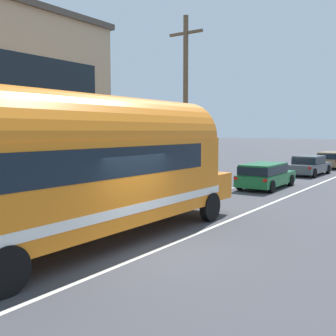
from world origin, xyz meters
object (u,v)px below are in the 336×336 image
utility_pole (186,104)px  car_second (309,164)px  car_lead (265,174)px  car_third (333,159)px  painted_bus (79,163)px

utility_pole → car_second: size_ratio=1.77×
utility_pole → car_lead: bearing=63.5°
car_lead → car_second: bearing=89.6°
car_third → painted_bus: bearing=-90.0°
utility_pole → car_third: 19.53m
painted_bus → car_third: bearing=90.0°
utility_pole → painted_bus: utility_pole is taller
painted_bus → car_third: 28.02m
painted_bus → car_third: size_ratio=2.84×
car_second → car_third: 6.37m
car_lead → car_third: bearing=89.2°
painted_bus → car_second: bearing=90.4°
car_lead → car_third: size_ratio=1.07×
painted_bus → car_third: painted_bus is taller
utility_pole → painted_bus: size_ratio=0.69×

